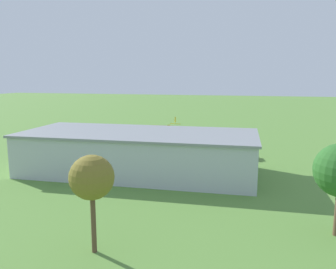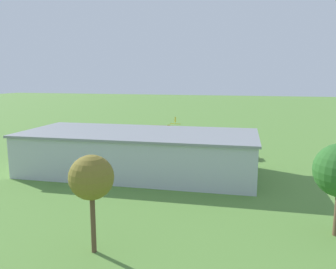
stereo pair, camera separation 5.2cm
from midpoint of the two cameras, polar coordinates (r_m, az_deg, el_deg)
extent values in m
plane|color=#568438|center=(81.66, 0.77, -0.80)|extent=(400.00, 400.00, 0.00)
cube|color=#B7BCC6|center=(53.08, -4.91, -3.18)|extent=(35.70, 15.79, 6.10)
cube|color=gray|center=(52.46, -4.96, 0.26)|extent=(36.32, 16.42, 0.35)
cube|color=#384251|center=(60.08, -2.82, -2.18)|extent=(10.00, 0.51, 5.00)
cylinder|color=yellow|center=(81.54, 0.72, 1.04)|extent=(1.27, 7.02, 2.68)
cone|color=black|center=(78.13, 0.04, 0.04)|extent=(0.84, 0.88, 0.96)
cube|color=yellow|center=(80.86, 0.59, 0.72)|extent=(9.34, 1.43, 0.41)
cube|color=yellow|center=(80.05, 0.47, 1.42)|extent=(9.34, 1.43, 0.41)
cube|color=yellow|center=(84.03, 1.21, 2.51)|extent=(0.12, 1.36, 1.51)
cube|color=yellow|center=(84.40, 1.25, 1.81)|extent=(2.61, 0.93, 0.28)
cylinder|color=black|center=(81.65, 0.01, 0.02)|extent=(0.15, 0.64, 0.64)
cylinder|color=black|center=(81.18, 1.30, -0.04)|extent=(0.15, 0.64, 0.64)
cylinder|color=#332D28|center=(81.25, -1.51, 1.15)|extent=(0.08, 0.35, 1.21)
cylinder|color=#332D28|center=(79.76, 2.60, 0.98)|extent=(0.08, 0.35, 1.21)
cube|color=red|center=(64.42, 13.21, -3.27)|extent=(2.44, 4.61, 0.74)
cube|color=#2D3842|center=(64.28, 13.24, -2.69)|extent=(1.93, 2.67, 0.59)
cylinder|color=black|center=(63.19, 14.18, -3.90)|extent=(0.32, 0.67, 0.64)
cylinder|color=black|center=(62.95, 12.58, -3.89)|extent=(0.32, 0.67, 0.64)
cylinder|color=black|center=(66.06, 13.80, -3.30)|extent=(0.32, 0.67, 0.64)
cylinder|color=black|center=(65.83, 12.27, -3.28)|extent=(0.32, 0.67, 0.64)
cube|color=gold|center=(73.79, -12.82, -1.61)|extent=(2.26, 4.27, 0.77)
cube|color=#2D3842|center=(73.67, -12.84, -1.10)|extent=(1.85, 2.46, 0.57)
cylinder|color=black|center=(72.24, -12.81, -2.16)|extent=(0.29, 0.66, 0.64)
cylinder|color=black|center=(73.25, -14.00, -2.05)|extent=(0.29, 0.66, 0.64)
cylinder|color=black|center=(74.52, -11.63, -1.76)|extent=(0.29, 0.66, 0.64)
cylinder|color=black|center=(75.50, -12.80, -1.66)|extent=(0.29, 0.66, 0.64)
cube|color=black|center=(77.88, -17.08, -1.23)|extent=(1.85, 4.34, 0.73)
cube|color=#2D3842|center=(77.76, -17.10, -0.73)|extent=(1.61, 2.44, 0.65)
cylinder|color=black|center=(76.26, -17.08, -1.73)|extent=(0.23, 0.64, 0.64)
cylinder|color=black|center=(77.22, -18.20, -1.65)|extent=(0.23, 0.64, 0.64)
cylinder|color=black|center=(78.70, -15.95, -1.34)|extent=(0.23, 0.64, 0.64)
cylinder|color=black|center=(79.63, -17.05, -1.26)|extent=(0.23, 0.64, 0.64)
cylinder|color=orange|center=(73.47, -3.23, -1.67)|extent=(0.44, 0.44, 0.81)
cylinder|color=#B23333|center=(73.34, -3.23, -1.14)|extent=(0.52, 0.52, 0.57)
sphere|color=brown|center=(73.27, -3.24, -0.84)|extent=(0.22, 0.22, 0.22)
cylinder|color=navy|center=(69.67, 12.04, -2.47)|extent=(0.45, 0.45, 0.86)
cylinder|color=#B23333|center=(69.52, 12.07, -1.88)|extent=(0.54, 0.54, 0.61)
sphere|color=brown|center=(69.44, 12.08, -1.54)|extent=(0.23, 0.23, 0.23)
cylinder|color=#33723F|center=(72.97, -9.06, -1.86)|extent=(0.38, 0.38, 0.80)
cylinder|color=navy|center=(72.84, -9.08, -1.33)|extent=(0.46, 0.46, 0.57)
sphere|color=#9E704C|center=(72.77, -9.09, -1.03)|extent=(0.22, 0.22, 0.22)
cylinder|color=orange|center=(72.55, -10.23, -1.96)|extent=(0.38, 0.38, 0.80)
cylinder|color=navy|center=(72.41, -10.25, -1.43)|extent=(0.46, 0.46, 0.57)
sphere|color=#D8AD84|center=(72.34, -10.26, -1.13)|extent=(0.22, 0.22, 0.22)
cylinder|color=brown|center=(30.27, -12.41, -14.04)|extent=(0.43, 0.43, 5.48)
sphere|color=olive|center=(28.95, -12.69, -7.01)|extent=(3.76, 3.76, 3.76)
camera|label=1|loc=(0.03, -90.02, 0.00)|focal=36.43mm
camera|label=2|loc=(0.03, 89.98, 0.00)|focal=36.43mm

